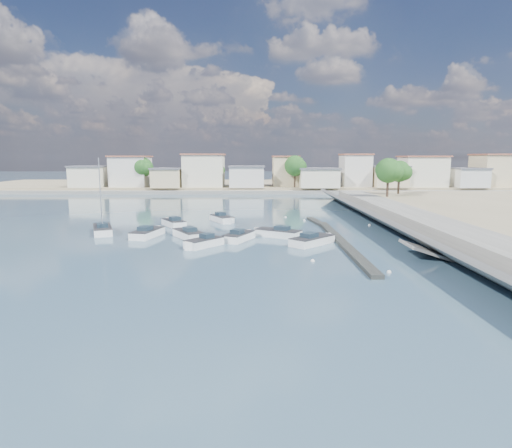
{
  "coord_description": "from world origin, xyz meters",
  "views": [
    {
      "loc": [
        -1.99,
        -33.13,
        8.84
      ],
      "look_at": [
        -1.85,
        14.44,
        1.4
      ],
      "focal_mm": 30.0,
      "sensor_mm": 36.0,
      "label": 1
    }
  ],
  "objects_px": {
    "motorboat_b": "(240,237)",
    "motorboat_c": "(276,233)",
    "motorboat_g": "(223,219)",
    "motorboat_h": "(314,240)",
    "motorboat_d": "(202,243)",
    "motorboat_f": "(173,223)",
    "motorboat_a": "(187,234)",
    "sailboat": "(102,229)",
    "motorboat_e": "(149,233)"
  },
  "relations": [
    {
      "from": "motorboat_b",
      "to": "motorboat_c",
      "type": "xyz_separation_m",
      "value": [
        3.97,
        2.03,
        0.0
      ]
    },
    {
      "from": "motorboat_g",
      "to": "motorboat_h",
      "type": "relative_size",
      "value": 0.97
    },
    {
      "from": "motorboat_d",
      "to": "motorboat_f",
      "type": "height_order",
      "value": "same"
    },
    {
      "from": "motorboat_a",
      "to": "sailboat",
      "type": "xyz_separation_m",
      "value": [
        -10.54,
        3.04,
        0.04
      ]
    },
    {
      "from": "motorboat_c",
      "to": "sailboat",
      "type": "relative_size",
      "value": 0.6
    },
    {
      "from": "motorboat_d",
      "to": "sailboat",
      "type": "height_order",
      "value": "sailboat"
    },
    {
      "from": "motorboat_a",
      "to": "motorboat_b",
      "type": "distance_m",
      "value": 6.1
    },
    {
      "from": "motorboat_b",
      "to": "motorboat_d",
      "type": "bearing_deg",
      "value": -135.17
    },
    {
      "from": "motorboat_e",
      "to": "sailboat",
      "type": "distance_m",
      "value": 6.44
    },
    {
      "from": "motorboat_c",
      "to": "motorboat_h",
      "type": "relative_size",
      "value": 1.05
    },
    {
      "from": "motorboat_a",
      "to": "motorboat_b",
      "type": "bearing_deg",
      "value": -14.1
    },
    {
      "from": "motorboat_c",
      "to": "motorboat_d",
      "type": "distance_m",
      "value": 9.49
    },
    {
      "from": "motorboat_b",
      "to": "motorboat_f",
      "type": "relative_size",
      "value": 1.02
    },
    {
      "from": "motorboat_c",
      "to": "motorboat_d",
      "type": "relative_size",
      "value": 1.29
    },
    {
      "from": "motorboat_b",
      "to": "motorboat_c",
      "type": "height_order",
      "value": "same"
    },
    {
      "from": "motorboat_d",
      "to": "motorboat_g",
      "type": "xyz_separation_m",
      "value": [
        0.76,
        16.77,
        0.0
      ]
    },
    {
      "from": "motorboat_c",
      "to": "motorboat_h",
      "type": "height_order",
      "value": "same"
    },
    {
      "from": "motorboat_g",
      "to": "motorboat_d",
      "type": "bearing_deg",
      "value": -92.61
    },
    {
      "from": "motorboat_h",
      "to": "motorboat_e",
      "type": "bearing_deg",
      "value": 166.21
    },
    {
      "from": "motorboat_h",
      "to": "motorboat_b",
      "type": "bearing_deg",
      "value": 164.1
    },
    {
      "from": "motorboat_e",
      "to": "sailboat",
      "type": "bearing_deg",
      "value": 159.36
    },
    {
      "from": "motorboat_d",
      "to": "motorboat_e",
      "type": "height_order",
      "value": "same"
    },
    {
      "from": "motorboat_a",
      "to": "motorboat_c",
      "type": "xyz_separation_m",
      "value": [
        9.89,
        0.54,
        0.0
      ]
    },
    {
      "from": "sailboat",
      "to": "motorboat_f",
      "type": "bearing_deg",
      "value": 34.85
    },
    {
      "from": "motorboat_h",
      "to": "sailboat",
      "type": "xyz_separation_m",
      "value": [
        -24.13,
        6.71,
        0.04
      ]
    },
    {
      "from": "motorboat_a",
      "to": "motorboat_h",
      "type": "height_order",
      "value": "same"
    },
    {
      "from": "motorboat_d",
      "to": "motorboat_e",
      "type": "xyz_separation_m",
      "value": [
        -6.79,
        5.88,
        0.0
      ]
    },
    {
      "from": "motorboat_c",
      "to": "motorboat_g",
      "type": "distance_m",
      "value": 13.06
    },
    {
      "from": "motorboat_c",
      "to": "motorboat_f",
      "type": "height_order",
      "value": "same"
    },
    {
      "from": "motorboat_b",
      "to": "motorboat_a",
      "type": "bearing_deg",
      "value": 165.9
    },
    {
      "from": "motorboat_e",
      "to": "motorboat_g",
      "type": "xyz_separation_m",
      "value": [
        7.55,
        10.89,
        0.0
      ]
    },
    {
      "from": "motorboat_a",
      "to": "motorboat_d",
      "type": "height_order",
      "value": "same"
    },
    {
      "from": "motorboat_d",
      "to": "motorboat_g",
      "type": "bearing_deg",
      "value": 87.39
    },
    {
      "from": "motorboat_a",
      "to": "motorboat_f",
      "type": "height_order",
      "value": "same"
    },
    {
      "from": "motorboat_b",
      "to": "motorboat_d",
      "type": "xyz_separation_m",
      "value": [
        -3.64,
        -3.62,
        -0.0
      ]
    },
    {
      "from": "motorboat_a",
      "to": "motorboat_d",
      "type": "xyz_separation_m",
      "value": [
        2.28,
        -5.11,
        -0.0
      ]
    },
    {
      "from": "motorboat_a",
      "to": "motorboat_c",
      "type": "bearing_deg",
      "value": 3.15
    },
    {
      "from": "motorboat_c",
      "to": "motorboat_a",
      "type": "bearing_deg",
      "value": -176.85
    },
    {
      "from": "motorboat_a",
      "to": "motorboat_g",
      "type": "distance_m",
      "value": 12.05
    },
    {
      "from": "motorboat_b",
      "to": "motorboat_e",
      "type": "bearing_deg",
      "value": 167.78
    },
    {
      "from": "motorboat_b",
      "to": "motorboat_c",
      "type": "distance_m",
      "value": 4.46
    },
    {
      "from": "motorboat_a",
      "to": "motorboat_f",
      "type": "distance_m",
      "value": 8.78
    },
    {
      "from": "motorboat_a",
      "to": "motorboat_e",
      "type": "relative_size",
      "value": 0.88
    },
    {
      "from": "motorboat_g",
      "to": "motorboat_h",
      "type": "height_order",
      "value": "same"
    },
    {
      "from": "motorboat_d",
      "to": "motorboat_e",
      "type": "distance_m",
      "value": 8.98
    },
    {
      "from": "motorboat_f",
      "to": "motorboat_h",
      "type": "distance_m",
      "value": 20.5
    },
    {
      "from": "motorboat_g",
      "to": "sailboat",
      "type": "bearing_deg",
      "value": -147.59
    },
    {
      "from": "motorboat_d",
      "to": "sailboat",
      "type": "distance_m",
      "value": 15.19
    },
    {
      "from": "motorboat_c",
      "to": "sailboat",
      "type": "bearing_deg",
      "value": 173.03
    },
    {
      "from": "sailboat",
      "to": "motorboat_c",
      "type": "bearing_deg",
      "value": -6.97
    }
  ]
}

